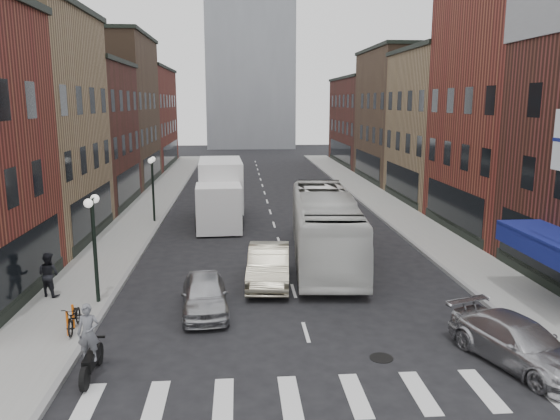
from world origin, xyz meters
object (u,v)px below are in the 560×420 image
Objects in this scene: sedan_left_near at (205,294)px; curb_car at (518,343)px; bike_rack at (70,320)px; box_truck at (220,192)px; ped_left_solo at (49,274)px; streetlamp_far at (153,177)px; parked_bicycle at (75,317)px; motorcycle_rider at (90,344)px; streetlamp_near at (94,229)px; transit_bus at (325,227)px; sedan_left_far at (269,265)px.

curb_car is at bearing -31.38° from sedan_left_near.
bike_rack is 17.42m from box_truck.
box_truck is 5.12× the size of ped_left_solo.
streetlamp_far is 13.53m from ped_left_solo.
bike_rack is (-0.20, -16.70, -2.36)m from streetlamp_far.
parked_bicycle reaches higher than bike_rack.
box_truck is 19.90m from motorcycle_rider.
bike_rack is 0.20× the size of sedan_left_near.
streetlamp_near is 2.40× the size of ped_left_solo.
streetlamp_far is 19.67m from motorcycle_rider.
motorcycle_rider is (1.37, -2.84, 0.45)m from bike_rack.
bike_rack is 0.07× the size of transit_bus.
streetlamp_near is 14.00m from streetlamp_far.
transit_bus is 2.60× the size of curb_car.
sedan_left_far is (6.46, 2.00, -2.12)m from streetlamp_near.
sedan_left_near is at bearing -125.66° from transit_bus.
curb_car is 2.64× the size of ped_left_solo.
bike_rack is 13.73m from curb_car.
box_truck is at bearing 105.79° from sedan_left_far.
box_truck is 14.72m from ped_left_solo.
motorcycle_rider is 0.18× the size of transit_bus.
streetlamp_far is at bearing 179.25° from box_truck.
motorcycle_rider is at bearing 160.24° from curb_car.
curb_car is at bearing -23.16° from streetlamp_near.
ped_left_solo is at bearing 137.94° from curb_car.
box_truck is 4.11× the size of motorcycle_rider.
bike_rack is at bearing 140.53° from ped_left_solo.
sedan_left_far is (6.46, -12.00, -2.12)m from streetlamp_far.
parked_bicycle is at bearing 142.63° from ped_left_solo.
sedan_left_near is at bearing -124.63° from sedan_left_far.
streetlamp_far reaches higher than bike_rack.
streetlamp_far is 16.75m from parked_bicycle.
bike_rack is at bearing -106.83° from box_truck.
bike_rack is at bearing -90.69° from streetlamp_far.
curb_car reaches higher than bike_rack.
ped_left_solo is (-11.28, -4.50, -0.63)m from transit_bus.
bike_rack is at bearing 148.37° from curb_car.
transit_bus is 12.16m from ped_left_solo.
sedan_left_far is at bearing -126.43° from transit_bus.
streetlamp_near is at bearing 100.59° from motorcycle_rider.
transit_bus reaches higher than ped_left_solo.
bike_rack is at bearing -162.54° from sedan_left_near.
sedan_left_far is at bearing 45.95° from sedan_left_near.
motorcycle_rider is 1.29× the size of parked_bicycle.
box_truck is at bearing 80.16° from motorcycle_rider.
streetlamp_near is at bearing 83.51° from parked_bicycle.
transit_bus is at bearing 51.68° from motorcycle_rider.
motorcycle_rider is 5.35m from sedan_left_near.
ped_left_solo is (-5.98, 1.75, 0.33)m from sedan_left_near.
sedan_left_far is at bearing -61.70° from streetlamp_far.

